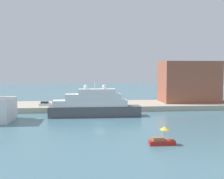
# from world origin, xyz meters

# --- Properties ---
(ground) EXTENTS (400.00, 400.00, 0.00)m
(ground) POSITION_xyz_m (0.00, 0.00, 0.00)
(ground) COLOR slate
(quay_dock) EXTENTS (110.00, 18.00, 1.64)m
(quay_dock) POSITION_xyz_m (0.00, 25.00, 0.82)
(quay_dock) COLOR #ADA38E
(quay_dock) RESTS_ON ground
(large_yacht) EXTENTS (25.76, 4.33, 11.04)m
(large_yacht) POSITION_xyz_m (-1.30, 8.65, 3.14)
(large_yacht) COLOR #4C4C51
(large_yacht) RESTS_ON ground
(small_motorboat) EXTENTS (4.58, 1.77, 3.30)m
(small_motorboat) POSITION_xyz_m (9.96, -20.59, 1.05)
(small_motorboat) COLOR #B22319
(small_motorboat) RESTS_ON ground
(harbor_building) EXTENTS (19.92, 11.89, 14.58)m
(harbor_building) POSITION_xyz_m (33.34, 26.75, 8.93)
(harbor_building) COLOR #93513D
(harbor_building) RESTS_ON quay_dock
(parked_car) EXTENTS (4.06, 1.81, 1.37)m
(parked_car) POSITION_xyz_m (-16.69, 21.13, 2.23)
(parked_car) COLOR silver
(parked_car) RESTS_ON quay_dock
(person_figure) EXTENTS (0.36, 0.36, 1.73)m
(person_figure) POSITION_xyz_m (-13.52, 18.58, 2.44)
(person_figure) COLOR #334C8C
(person_figure) RESTS_ON quay_dock
(mooring_bollard) EXTENTS (0.54, 0.54, 0.84)m
(mooring_bollard) POSITION_xyz_m (7.80, 17.26, 2.06)
(mooring_bollard) COLOR black
(mooring_bollard) RESTS_ON quay_dock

